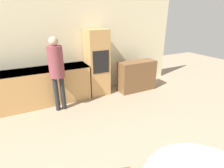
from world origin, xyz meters
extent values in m
cube|color=beige|center=(0.00, 5.29, 1.30)|extent=(6.65, 0.05, 2.60)
cube|color=tan|center=(-1.09, 4.95, 0.47)|extent=(2.77, 0.60, 0.93)
cube|color=black|center=(-1.09, 4.95, 0.92)|extent=(2.77, 0.60, 0.03)
cube|color=tan|center=(0.62, 4.96, 0.91)|extent=(0.57, 0.58, 1.81)
cube|color=black|center=(0.62, 4.66, 1.00)|extent=(0.46, 0.01, 0.60)
cube|color=brown|center=(1.75, 4.62, 0.45)|extent=(1.12, 0.45, 0.90)
cylinder|color=#262628|center=(-0.64, 4.44, 0.42)|extent=(0.11, 0.11, 0.84)
cylinder|color=#262628|center=(-0.49, 4.44, 0.42)|extent=(0.11, 0.11, 0.84)
cylinder|color=brown|center=(-0.56, 4.44, 1.19)|extent=(0.33, 0.33, 0.70)
sphere|color=tan|center=(-0.56, 4.44, 1.64)|extent=(0.20, 0.20, 0.20)
camera|label=1|loc=(-1.16, 0.53, 2.15)|focal=28.00mm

